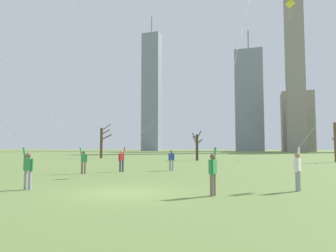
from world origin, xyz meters
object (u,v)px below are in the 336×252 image
Objects in this scene: kite_flyer_far_back_purple at (1,142)px; bystander_far_off_by_trees at (171,159)px; kite_flyer_midfield_right_teal at (64,136)px; distant_kite_drifting_right_white at (181,5)px; bare_tree_center at (102,142)px; kite_flyer_foreground_right_yellow at (145,138)px; bare_tree_right_of_center at (197,146)px; kite_flyer_midfield_left_pink at (232,84)px; distant_kite_low_near_trees_blue at (80,2)px; kite_flyer_foreground_left_green at (331,121)px; bare_tree_rightmost at (336,141)px.

kite_flyer_far_back_purple is 6.89× the size of bystander_far_off_by_trees.
kite_flyer_midfield_right_teal is 25.87m from distant_kite_drifting_right_white.
kite_flyer_midfield_right_teal is 28.99m from bare_tree_center.
bare_tree_right_of_center is (0.23, 18.83, -0.51)m from kite_flyer_foreground_right_yellow.
kite_flyer_midfield_left_pink is 0.83× the size of distant_kite_low_near_trees_blue.
kite_flyer_foreground_left_green is at bearing -6.62° from kite_flyer_midfield_right_teal.
bare_tree_right_of_center is at bearing 105.26° from kite_flyer_midfield_left_pink.
kite_flyer_foreground_right_yellow is 1.04× the size of kite_flyer_foreground_left_green.
distant_kite_drifting_right_white is at bearing -165.78° from bare_tree_rightmost.
kite_flyer_midfield_left_pink reaches higher than kite_flyer_far_back_purple.
kite_flyer_foreground_right_yellow reaches higher than bare_tree_rightmost.
bare_tree_rightmost reaches higher than bystander_far_off_by_trees.
bare_tree_rightmost is 17.25m from bare_tree_right_of_center.
bare_tree_center is (-18.58, 21.42, 1.86)m from bystander_far_off_by_trees.
distant_kite_drifting_right_white reaches higher than bare_tree_center.
kite_flyer_midfield_left_pink is 10.85m from bystander_far_off_by_trees.
bare_tree_right_of_center is (-17.23, -0.58, -0.50)m from bare_tree_rightmost.
bare_tree_center is at bearing 102.46° from distant_kite_low_near_trees_blue.
bystander_far_off_by_trees is (1.83, 1.13, -1.66)m from kite_flyer_foreground_right_yellow.
kite_flyer_far_back_purple is 2.77× the size of bare_tree_right_of_center.
kite_flyer_foreground_left_green is at bearing -44.61° from bare_tree_center.
bare_tree_rightmost is at bearing 46.41° from kite_flyer_midfield_right_teal.
bare_tree_right_of_center is (-1.60, 17.70, 1.15)m from bystander_far_off_by_trees.
kite_flyer_midfield_right_teal is 2.06× the size of bare_tree_center.
kite_flyer_foreground_left_green is 0.66× the size of distant_kite_drifting_right_white.
kite_flyer_midfield_right_teal is at bearing -142.71° from bystander_far_off_by_trees.
bare_tree_right_of_center is at bearing 84.88° from kite_flyer_far_back_purple.
bystander_far_off_by_trees is 24.10m from bare_tree_rightmost.
kite_flyer_foreground_left_green is at bearing -57.99° from distant_kite_drifting_right_white.
kite_flyer_foreground_left_green is 40.18m from bare_tree_center.
bare_tree_rightmost is 1.21× the size of bare_tree_right_of_center.
distant_kite_drifting_right_white reaches higher than bystander_far_off_by_trees.
kite_flyer_midfield_left_pink is 0.86× the size of distant_kite_drifting_right_white.
bare_tree_rightmost is (31.89, 7.36, -19.04)m from distant_kite_low_near_trees_blue.
kite_flyer_foreground_left_green reaches higher than kite_flyer_midfield_right_teal.
kite_flyer_midfield_left_pink reaches higher than bystander_far_off_by_trees.
kite_flyer_midfield_right_teal is at bearing -140.70° from kite_flyer_foreground_right_yellow.
kite_flyer_far_back_purple is 32.53m from distant_kite_low_near_trees_blue.
kite_flyer_foreground_left_green reaches higher than bystander_far_off_by_trees.
bare_tree_right_of_center is at bearing 24.82° from distant_kite_low_near_trees_blue.
distant_kite_low_near_trees_blue reaches higher than kite_flyer_midfield_right_teal.
bare_tree_center reaches higher than bare_tree_rightmost.
kite_flyer_midfield_right_teal reaches higher than kite_flyer_far_back_purple.
distant_kite_drifting_right_white is 25.99m from bare_tree_rightmost.
bystander_far_off_by_trees is at bearing -130.54° from bare_tree_rightmost.
bare_tree_rightmost is at bearing 69.32° from kite_flyer_midfield_left_pink.
bare_tree_right_of_center is (-7.14, 26.17, -2.78)m from kite_flyer_midfield_left_pink.
kite_flyer_midfield_left_pink is 12.18× the size of bystander_far_off_by_trees.
distant_kite_drifting_right_white is (-0.91, 14.75, 17.77)m from kite_flyer_foreground_right_yellow.
kite_flyer_midfield_right_teal is 0.51× the size of distant_kite_low_near_trees_blue.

